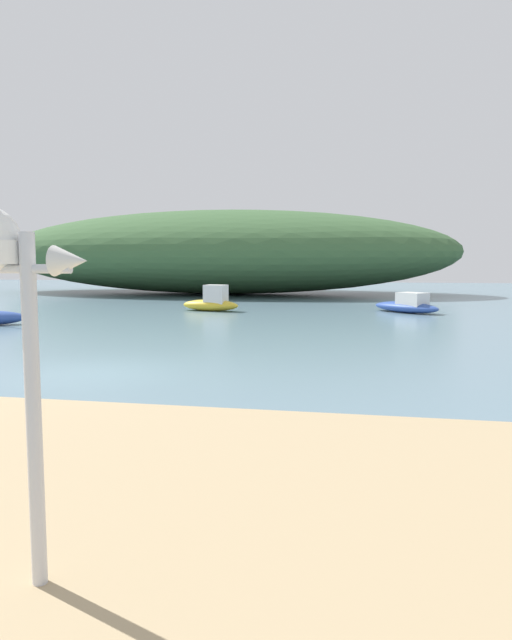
% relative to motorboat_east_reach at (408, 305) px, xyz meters
% --- Properties ---
extents(ground_plane, '(120.00, 120.00, 0.00)m').
position_rel_motorboat_east_reach_xyz_m(ground_plane, '(-8.56, -18.34, -0.40)').
color(ground_plane, slate).
extents(distant_hill, '(37.95, 15.89, 6.73)m').
position_rel_motorboat_east_reach_xyz_m(distant_hill, '(-14.02, 15.32, 2.97)').
color(distant_hill, '#3D6038').
rests_on(distant_hill, ground).
extents(motorboat_east_reach, '(3.85, 3.67, 1.07)m').
position_rel_motorboat_east_reach_xyz_m(motorboat_east_reach, '(0.00, 0.00, 0.00)').
color(motorboat_east_reach, '#2D4C9E').
rests_on(motorboat_east_reach, ground).
extents(motorboat_far_right, '(3.33, 1.60, 1.42)m').
position_rel_motorboat_east_reach_xyz_m(motorboat_far_right, '(-10.31, -0.91, 0.10)').
color(motorboat_far_right, gold).
rests_on(motorboat_far_right, ground).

